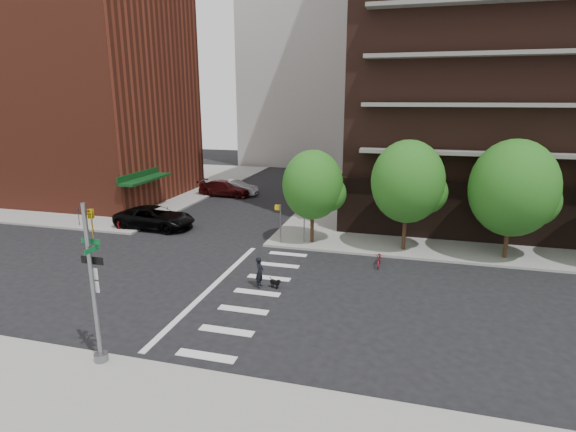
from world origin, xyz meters
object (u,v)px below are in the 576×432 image
(dog_walker, at_px, (260,272))
(fire_hydrant, at_px, (119,223))
(scooter, at_px, (379,259))
(traffic_signal, at_px, (95,297))
(parked_car_silver, at_px, (235,188))
(parked_car_maroon, at_px, (225,188))
(parked_car_black, at_px, (155,218))

(dog_walker, bearing_deg, fire_hydrant, 60.88)
(dog_walker, bearing_deg, scooter, -52.10)
(traffic_signal, distance_m, scooter, 16.00)
(fire_hydrant, relative_size, dog_walker, 0.44)
(parked_car_silver, xyz_separation_m, dog_walker, (9.73, -21.11, 0.07))
(parked_car_silver, height_order, scooter, parked_car_silver)
(parked_car_maroon, height_order, dog_walker, dog_walker)
(parked_car_black, xyz_separation_m, scooter, (16.90, -3.58, -0.40))
(parked_car_maroon, bearing_deg, fire_hydrant, 169.48)
(parked_car_silver, bearing_deg, scooter, -137.83)
(fire_hydrant, bearing_deg, parked_car_black, 27.55)
(fire_hydrant, bearing_deg, dog_walker, -27.87)
(traffic_signal, bearing_deg, dog_walker, 67.61)
(traffic_signal, bearing_deg, scooter, 54.63)
(parked_car_black, xyz_separation_m, parked_car_maroon, (0.55, 12.23, -0.05))
(fire_hydrant, xyz_separation_m, dog_walker, (13.41, -7.09, 0.27))
(fire_hydrant, height_order, parked_car_black, parked_car_black)
(dog_walker, bearing_deg, parked_car_maroon, 25.99)
(fire_hydrant, relative_size, parked_car_silver, 0.16)
(fire_hydrant, height_order, scooter, fire_hydrant)
(parked_car_maroon, bearing_deg, parked_car_silver, -53.34)
(parked_car_maroon, height_order, parked_car_silver, parked_car_maroon)
(scooter, bearing_deg, dog_walker, -141.43)
(traffic_signal, distance_m, parked_car_silver, 30.06)
(parked_car_maroon, height_order, scooter, parked_car_maroon)
(fire_hydrant, relative_size, parked_car_black, 0.12)
(parked_car_black, relative_size, dog_walker, 3.65)
(fire_hydrant, distance_m, dog_walker, 15.17)
(parked_car_silver, bearing_deg, parked_car_maroon, 123.97)
(fire_hydrant, bearing_deg, scooter, -7.07)
(traffic_signal, relative_size, dog_walker, 3.64)
(parked_car_silver, relative_size, scooter, 2.74)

